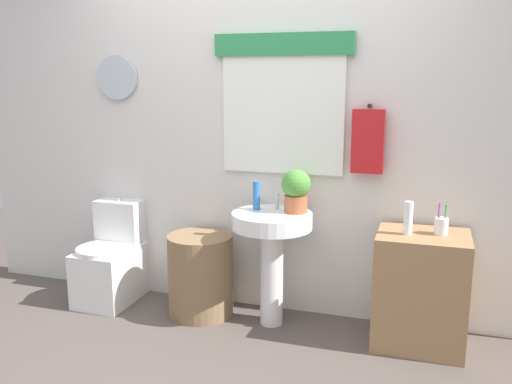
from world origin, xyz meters
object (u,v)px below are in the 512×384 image
laundry_hamper (201,275)px  soap_bottle (257,195)px  potted_plant (296,189)px  toilet (112,263)px  wooden_cabinet (420,290)px  pedestal_sink (272,241)px  toothbrush_cup (441,226)px  lotion_bottle (408,218)px

laundry_hamper → soap_bottle: soap_bottle is taller
soap_bottle → potted_plant: size_ratio=0.68×
soap_bottle → laundry_hamper: bearing=-172.6°
toilet → wooden_cabinet: (2.15, -0.03, 0.07)m
pedestal_sink → potted_plant: (0.14, 0.06, 0.33)m
toothbrush_cup → toilet: bearing=179.7°
lotion_bottle → toothbrush_cup: bearing=17.9°
toilet → lotion_bottle: (2.06, -0.07, 0.52)m
potted_plant → toothbrush_cup: potted_plant is taller
lotion_bottle → wooden_cabinet: bearing=23.2°
toilet → potted_plant: potted_plant is taller
wooden_cabinet → toothbrush_cup: 0.41m
potted_plant → wooden_cabinet: bearing=-4.3°
potted_plant → lotion_bottle: bearing=-8.2°
potted_plant → toothbrush_cup: size_ratio=1.50×
wooden_cabinet → pedestal_sink: bearing=180.0°
pedestal_sink → toothbrush_cup: toothbrush_cup is taller
soap_bottle → toothbrush_cup: size_ratio=1.02×
soap_bottle → toilet: bearing=-179.1°
wooden_cabinet → soap_bottle: 1.17m
wooden_cabinet → soap_bottle: soap_bottle is taller
soap_bottle → lotion_bottle: bearing=-5.4°
potted_plant → toothbrush_cup: bearing=-2.6°
toilet → laundry_hamper: toilet is taller
wooden_cabinet → lotion_bottle: (-0.09, -0.04, 0.45)m
soap_bottle → toothbrush_cup: (1.14, -0.03, -0.10)m
laundry_hamper → wooden_cabinet: wooden_cabinet is taller
wooden_cabinet → potted_plant: (-0.79, 0.06, 0.55)m
laundry_hamper → pedestal_sink: 0.58m
toilet → lotion_bottle: 2.12m
potted_plant → lotion_bottle: (0.70, -0.10, -0.11)m
soap_bottle → lotion_bottle: (0.96, -0.09, -0.05)m
soap_bottle → lotion_bottle: size_ratio=0.96×
laundry_hamper → wooden_cabinet: bearing=0.0°
laundry_hamper → toothbrush_cup: size_ratio=3.02×
wooden_cabinet → soap_bottle: size_ratio=3.69×
wooden_cabinet → soap_bottle: (-1.05, 0.05, 0.50)m
soap_bottle → potted_plant: (0.26, 0.01, 0.05)m
toilet → potted_plant: 1.50m
laundry_hamper → lotion_bottle: lotion_bottle is taller
laundry_hamper → toothbrush_cup: bearing=0.8°
laundry_hamper → potted_plant: 0.90m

